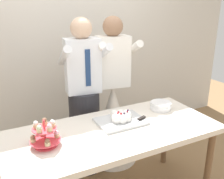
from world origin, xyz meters
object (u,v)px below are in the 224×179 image
object	(u,v)px
dessert_table	(114,137)
plate_stack	(161,106)
cupcake_stand	(45,135)
main_cake_tray	(121,118)
person_bride	(113,114)
person_groom	(84,107)

from	to	relation	value
dessert_table	plate_stack	size ratio (longest dim) A/B	8.54
cupcake_stand	main_cake_tray	xyz separation A→B (m)	(0.68, 0.08, -0.05)
dessert_table	person_bride	xyz separation A→B (m)	(0.32, 0.66, -0.12)
dessert_table	plate_stack	xyz separation A→B (m)	(0.61, 0.17, 0.11)
main_cake_tray	person_bride	distance (m)	0.65
plate_stack	person_groom	xyz separation A→B (m)	(-0.64, 0.46, -0.07)
plate_stack	person_groom	distance (m)	0.79
dessert_table	person_groom	bearing A→B (deg)	92.73
person_groom	cupcake_stand	bearing A→B (deg)	-131.20
dessert_table	plate_stack	bearing A→B (deg)	15.30
main_cake_tray	person_bride	xyz separation A→B (m)	(0.21, 0.57, -0.23)
main_cake_tray	person_groom	bearing A→B (deg)	105.06
dessert_table	cupcake_stand	bearing A→B (deg)	179.38
person_groom	person_bride	size ratio (longest dim) A/B	1.00
main_cake_tray	person_groom	distance (m)	0.56
cupcake_stand	plate_stack	size ratio (longest dim) A/B	1.09
dessert_table	main_cake_tray	size ratio (longest dim) A/B	4.19
cupcake_stand	plate_stack	world-z (taller)	cupcake_stand
dessert_table	person_bride	world-z (taller)	person_bride
cupcake_stand	person_bride	size ratio (longest dim) A/B	0.14
main_cake_tray	plate_stack	distance (m)	0.50
main_cake_tray	person_bride	bearing A→B (deg)	69.80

